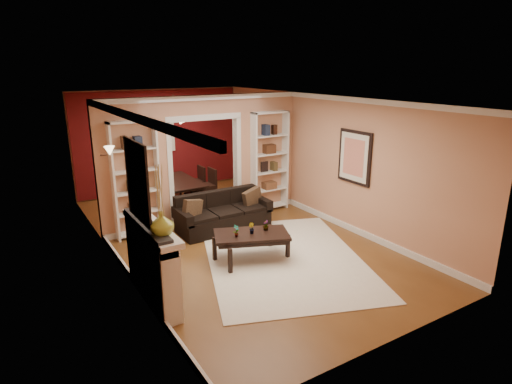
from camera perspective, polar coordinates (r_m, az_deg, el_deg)
floor at (r=8.59m, az=-3.17°, el=-5.95°), size 8.00×8.00×0.00m
ceiling at (r=7.96m, az=-3.49°, el=12.32°), size 8.00×8.00×0.00m
wall_back at (r=11.78m, az=-12.72°, el=6.68°), size 8.00×0.00×8.00m
wall_front at (r=5.18m, az=18.45°, el=-6.24°), size 8.00×0.00×8.00m
wall_left at (r=7.41m, az=-18.79°, el=0.53°), size 0.00×8.00×8.00m
wall_right at (r=9.42m, az=8.83°, el=4.50°), size 0.00×8.00×8.00m
partition_wall at (r=9.22m, az=-6.89°, el=4.32°), size 4.50×0.15×2.70m
red_back_panel at (r=11.75m, az=-12.66°, el=6.52°), size 4.44×0.04×2.64m
dining_window at (r=11.68m, az=-12.66°, el=7.60°), size 0.78×0.03×0.98m
area_rug at (r=7.67m, az=3.74°, el=-8.76°), size 3.74×4.37×0.01m
sofa at (r=8.85m, az=-4.38°, el=-2.65°), size 1.95×0.84×0.76m
pillow_left at (r=8.49m, az=-8.50°, el=-2.21°), size 0.43×0.23×0.41m
pillow_right at (r=9.08m, az=-0.48°, el=-0.71°), size 0.45×0.21×0.43m
coffee_table at (r=7.54m, az=-0.61°, el=-7.23°), size 1.44×1.13×0.48m
plant_left at (r=7.27m, az=-2.64°, el=-5.21°), size 0.13×0.11×0.21m
plant_center at (r=7.41m, az=-0.62°, el=-4.86°), size 0.10×0.12×0.19m
plant_right at (r=7.56m, az=1.32°, el=-4.46°), size 0.12×0.12×0.18m
bookshelf_left at (r=8.59m, az=-15.76°, el=1.53°), size 0.90×0.30×2.30m
bookshelf_right at (r=9.86m, az=1.77°, el=4.03°), size 0.90×0.30×2.30m
fireplace at (r=6.34m, az=-13.50°, el=-9.15°), size 0.32×1.70×1.16m
vase at (r=5.64m, az=-12.46°, el=-4.17°), size 0.35×0.35×0.33m
mirror at (r=5.89m, az=-15.58°, el=1.36°), size 0.03×0.95×1.10m
wall_sconce at (r=7.85m, az=-19.35°, el=4.94°), size 0.18×0.18×0.22m
framed_art at (r=8.64m, az=12.97°, el=4.54°), size 0.04×0.85×1.05m
dining_table at (r=10.63m, az=-10.33°, el=-0.03°), size 1.72×0.96×0.60m
dining_chair_nw at (r=10.16m, az=-12.60°, el=-0.50°), size 0.38×0.38×0.75m
dining_chair_ne at (r=10.53m, az=-6.98°, el=0.78°), size 0.48×0.48×0.89m
dining_chair_sw at (r=10.70m, az=-13.69°, el=0.50°), size 0.49×0.49×0.83m
dining_chair_se at (r=11.07m, az=-8.29°, el=1.33°), size 0.48×0.48×0.83m
chandelier at (r=10.47m, az=-10.55°, el=9.34°), size 0.50×0.50×0.30m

